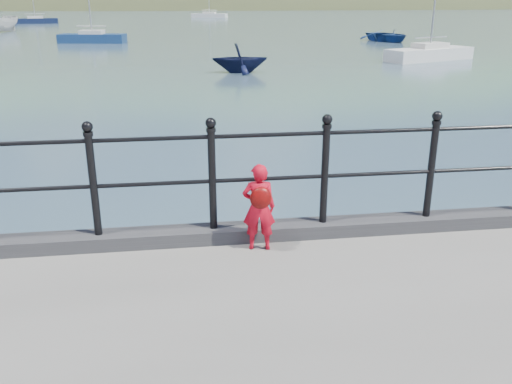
{
  "coord_description": "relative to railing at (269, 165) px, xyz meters",
  "views": [
    {
      "loc": [
        -0.9,
        -5.49,
        3.48
      ],
      "look_at": [
        -0.15,
        -0.2,
        1.55
      ],
      "focal_mm": 38.0,
      "sensor_mm": 36.0,
      "label": 1
    }
  ],
  "objects": [
    {
      "name": "ground",
      "position": [
        -0.0,
        0.15,
        -1.82
      ],
      "size": [
        600.0,
        600.0,
        0.0
      ],
      "primitive_type": "plane",
      "color": "#2D4251",
      "rests_on": "ground"
    },
    {
      "name": "kerb",
      "position": [
        -0.0,
        -0.0,
        -0.75
      ],
      "size": [
        60.0,
        0.3,
        0.15
      ],
      "primitive_type": "cube",
      "color": "#28282B",
      "rests_on": "quay"
    },
    {
      "name": "railing",
      "position": [
        0.0,
        0.0,
        0.0
      ],
      "size": [
        18.11,
        0.11,
        1.2
      ],
      "color": "black",
      "rests_on": "kerb"
    },
    {
      "name": "far_shore",
      "position": [
        38.34,
        239.56,
        -24.39
      ],
      "size": [
        830.0,
        200.0,
        156.0
      ],
      "color": "#333A21",
      "rests_on": "ground"
    },
    {
      "name": "child",
      "position": [
        -0.15,
        -0.27,
        -0.35
      ],
      "size": [
        0.36,
        0.32,
        0.92
      ],
      "rotation": [
        0.0,
        0.0,
        3.01
      ],
      "color": "red",
      "rests_on": "quay"
    },
    {
      "name": "launch_blue",
      "position": [
        16.5,
        39.34,
        -1.34
      ],
      "size": [
        4.46,
        5.4,
        0.97
      ],
      "primitive_type": "imported",
      "rotation": [
        0.0,
        0.0,
        0.27
      ],
      "color": "navy",
      "rests_on": "ground"
    },
    {
      "name": "launch_white",
      "position": [
        -18.9,
        57.24,
        -0.93
      ],
      "size": [
        3.22,
        4.97,
        1.8
      ],
      "primitive_type": "imported",
      "rotation": [
        0.0,
        0.0,
        -0.34
      ],
      "color": "silver",
      "rests_on": "ground"
    },
    {
      "name": "launch_navy",
      "position": [
        2.1,
        21.38,
        -1.13
      ],
      "size": [
        2.68,
        2.33,
        1.39
      ],
      "primitive_type": "imported",
      "rotation": [
        0.0,
        0.0,
        1.55
      ],
      "color": "black",
      "rests_on": "ground"
    },
    {
      "name": "sailboat_near",
      "position": [
        13.64,
        25.25,
        -1.48
      ],
      "size": [
        5.9,
        3.65,
        7.95
      ],
      "rotation": [
        0.0,
        0.0,
        0.39
      ],
      "color": "silver",
      "rests_on": "ground"
    },
    {
      "name": "sailboat_port",
      "position": [
        -7.61,
        41.21,
        -1.48
      ],
      "size": [
        5.44,
        2.57,
        7.69
      ],
      "rotation": [
        0.0,
        0.0,
        -0.18
      ],
      "color": "navy",
      "rests_on": "ground"
    },
    {
      "name": "sailboat_deep",
      "position": [
        5.15,
        97.07,
        -1.48
      ],
      "size": [
        6.59,
        3.91,
        9.32
      ],
      "rotation": [
        0.0,
        0.0,
        -0.34
      ],
      "color": "silver",
      "rests_on": "ground"
    },
    {
      "name": "sailboat_left",
      "position": [
        -20.31,
        77.47,
        -1.49
      ],
      "size": [
        6.11,
        3.38,
        8.33
      ],
      "rotation": [
        0.0,
        0.0,
        0.29
      ],
      "color": "black",
      "rests_on": "ground"
    }
  ]
}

